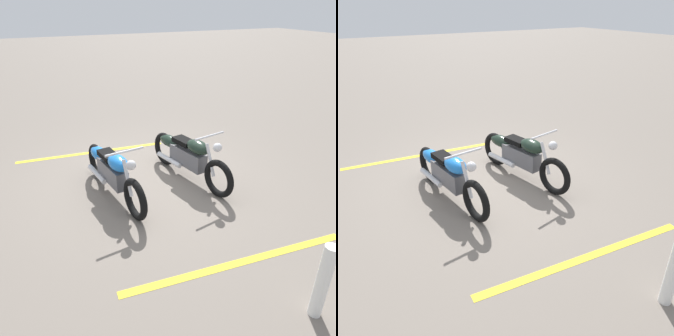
{
  "view_description": "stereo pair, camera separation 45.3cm",
  "coord_description": "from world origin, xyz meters",
  "views": [
    {
      "loc": [
        5.13,
        -2.0,
        3.01
      ],
      "look_at": [
        0.91,
        0.0,
        0.65
      ],
      "focal_mm": 35.36,
      "sensor_mm": 36.0,
      "label": 1
    },
    {
      "loc": [
        4.92,
        -2.4,
        3.01
      ],
      "look_at": [
        0.91,
        0.0,
        0.65
      ],
      "focal_mm": 35.36,
      "sensor_mm": 36.0,
      "label": 2
    }
  ],
  "objects": [
    {
      "name": "parking_stripe_mid",
      "position": [
        2.59,
        0.23,
        0.0
      ],
      "size": [
        0.43,
        3.2,
        0.01
      ],
      "primitive_type": "cube",
      "rotation": [
        0.0,
        0.0,
        1.47
      ],
      "color": "yellow",
      "rests_on": "ground"
    },
    {
      "name": "ground_plane",
      "position": [
        0.0,
        0.0,
        0.0
      ],
      "size": [
        60.0,
        60.0,
        0.0
      ],
      "primitive_type": "plane",
      "color": "slate"
    },
    {
      "name": "motorcycle_dark_foreground",
      "position": [
        0.25,
        0.71,
        0.46
      ],
      "size": [
        2.21,
        0.73,
        1.04
      ],
      "rotation": [
        0.0,
        0.0,
        0.18
      ],
      "color": "black",
      "rests_on": "ground"
    },
    {
      "name": "motorcycle_bright_foreground",
      "position": [
        0.25,
        -0.73,
        0.46
      ],
      "size": [
        2.23,
        0.65,
        1.04
      ],
      "rotation": [
        0.0,
        0.0,
        0.12
      ],
      "color": "black",
      "rests_on": "ground"
    },
    {
      "name": "bollard_post",
      "position": [
        3.57,
        0.48,
        0.46
      ],
      "size": [
        0.14,
        0.14,
        0.92
      ],
      "primitive_type": "cylinder",
      "color": "white",
      "rests_on": "ground"
    },
    {
      "name": "parking_stripe_near",
      "position": [
        -1.67,
        -0.64,
        0.0
      ],
      "size": [
        0.43,
        3.2,
        0.01
      ],
      "primitive_type": "cube",
      "rotation": [
        0.0,
        0.0,
        1.47
      ],
      "color": "yellow",
      "rests_on": "ground"
    }
  ]
}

